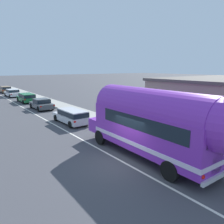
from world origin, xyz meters
TOP-DOWN VIEW (x-y plane):
  - ground_plane at (0.00, 0.00)m, footprint 300.00×300.00m
  - lane_markings at (1.57, 12.00)m, footprint 3.53×80.00m
  - sidewalk_slab at (4.62, 10.00)m, footprint 2.45×90.00m
  - painted_bus at (1.68, -0.83)m, footprint 2.72×10.68m
  - car_lead at (1.54, 9.62)m, footprint 1.93×4.70m
  - car_second at (1.70, 18.63)m, footprint 2.05×4.27m
  - car_third at (1.71, 25.56)m, footprint 1.96×4.60m
  - car_fourth at (1.53, 34.14)m, footprint 2.16×4.87m
  - car_fifth at (1.73, 41.77)m, footprint 1.98×4.51m

SIDE VIEW (x-z plane):
  - ground_plane at x=0.00m, z-range 0.00..0.00m
  - lane_markings at x=1.57m, z-range 0.00..0.01m
  - sidewalk_slab at x=4.62m, z-range 0.00..0.15m
  - car_second at x=1.70m, z-range 0.04..1.41m
  - car_fourth at x=1.53m, z-range 0.06..1.43m
  - car_fifth at x=1.73m, z-range 0.11..1.48m
  - car_lead at x=1.54m, z-range 0.11..1.48m
  - car_third at x=1.71m, z-range 0.11..1.48m
  - painted_bus at x=1.68m, z-range 0.24..4.37m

